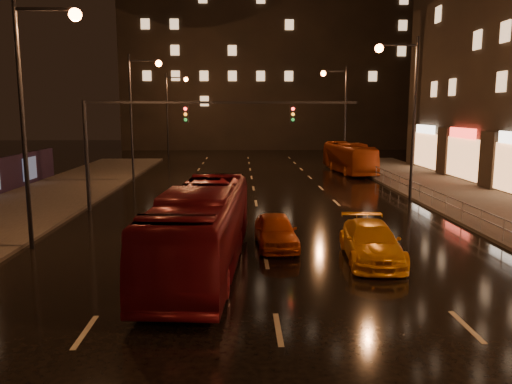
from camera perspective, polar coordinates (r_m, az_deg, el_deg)
ground at (r=28.83m, az=0.13°, el=-2.02°), size 140.00×140.00×0.00m
building_distant at (r=81.36m, az=1.78°, el=18.00°), size 44.00×16.00×36.00m
traffic_signal at (r=28.57m, az=-10.14°, el=7.30°), size 15.31×0.32×6.20m
railing_right at (r=28.93m, az=20.92°, el=-0.79°), size 0.05×56.00×1.00m
bus_red at (r=17.93m, az=-6.21°, el=-4.15°), size 3.39×10.94×3.00m
bus_curb at (r=46.59m, az=10.56°, el=3.85°), size 3.13×10.01×2.74m
taxi_near at (r=20.91m, az=2.27°, el=-4.44°), size 1.82×4.12×1.38m
taxi_far at (r=19.56m, az=13.02°, el=-5.58°), size 2.37×5.05×1.43m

